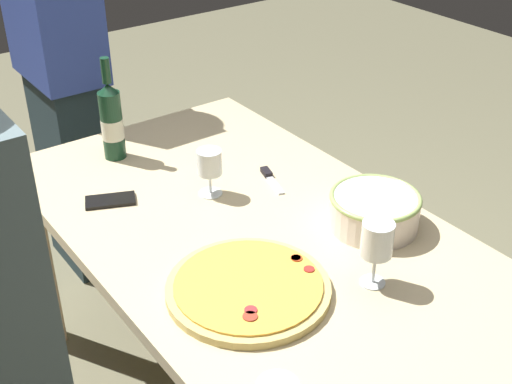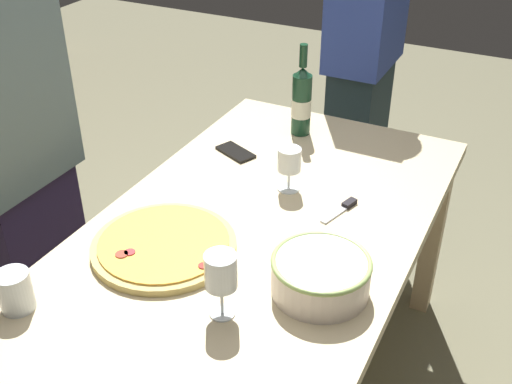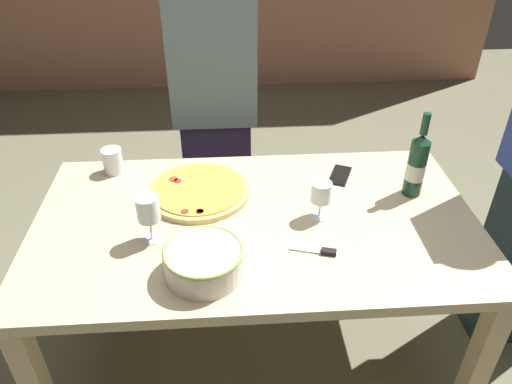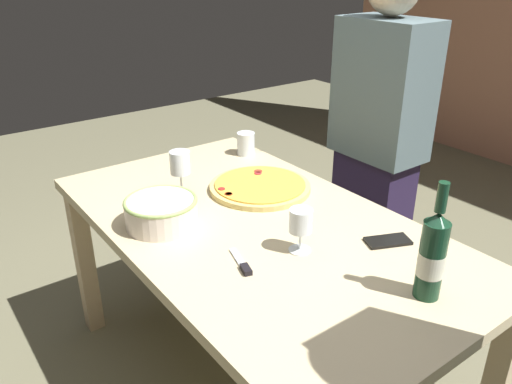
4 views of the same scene
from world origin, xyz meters
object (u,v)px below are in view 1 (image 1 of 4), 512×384
Objects in this scene: pizza at (248,288)px; pizza_knife at (270,177)px; wine_glass_by_bottle at (209,165)px; wine_bottle at (112,121)px; dining_table at (256,256)px; serving_bowl at (374,210)px; person_guest_left at (60,68)px; wine_glass_near_pizza at (377,242)px; cell_phone at (110,200)px.

pizza_knife is at bearing -42.45° from pizza.
wine_glass_by_bottle is (0.44, -0.17, 0.08)m from pizza.
wine_bottle reaches higher than pizza.
dining_table is 6.40× the size of serving_bowl.
person_guest_left is at bearing -5.47° from wine_bottle.
wine_glass_near_pizza is 0.10× the size of person_guest_left.
wine_bottle reaches higher than cell_phone.
pizza is 0.83m from wine_bottle.
wine_glass_near_pizza is 0.60m from wine_glass_by_bottle.
person_guest_left is (1.52, 0.16, 0.01)m from wine_glass_near_pizza.
serving_bowl is at bearing 10.78° from person_guest_left.
person_guest_left is at bearing 3.53° from dining_table.
dining_table is 0.93× the size of person_guest_left.
serving_bowl reaches higher than pizza.
dining_table is at bearing 14.12° from wine_glass_near_pizza.
wine_bottle is (0.61, 0.12, 0.22)m from dining_table.
pizza_knife is (-0.42, -0.32, -0.12)m from wine_bottle.
person_guest_left is (0.93, 0.07, 0.03)m from wine_glass_by_bottle.
pizza_knife reaches higher than cell_phone.
person_guest_left is (1.37, -0.11, 0.11)m from pizza.
wine_bottle is at bearing -9.00° from person_guest_left.
wine_glass_near_pizza is 1.21× the size of wine_glass_by_bottle.
pizza is at bearing 137.55° from pizza_knife.
wine_glass_near_pizza is 0.58m from pizza_knife.
pizza_knife is at bearing -86.40° from cell_phone.
wine_glass_near_pizza is 1.53m from person_guest_left.
pizza_knife is (0.41, -0.37, -0.01)m from pizza.
person_guest_left reaches higher than dining_table.
dining_table is 0.29m from pizza.
wine_bottle is 2.35× the size of wine_glass_by_bottle.
serving_bowl is at bearing -153.60° from wine_bottle.
serving_bowl is (0.03, -0.45, 0.04)m from pizza.
pizza is 1.18× the size of wine_bottle.
dining_table is 11.09× the size of wine_glass_by_bottle.
cell_phone is (0.54, 0.53, -0.05)m from serving_bowl.
wine_glass_near_pizza is at bearing -130.42° from cell_phone.
wine_glass_near_pizza is at bearing 169.31° from pizza_knife.
pizza_knife is at bearing -142.44° from wine_bottle.
wine_glass_by_bottle is at bearing 0.55° from dining_table.
wine_bottle reaches higher than serving_bowl.
serving_bowl is 0.89m from wine_bottle.
person_guest_left is (0.79, -0.19, 0.12)m from cell_phone.
wine_glass_by_bottle reaches higher than serving_bowl.
person_guest_left is at bearing 15.57° from pizza_knife.
wine_bottle reaches higher than wine_glass_by_bottle.
pizza is at bearing 60.67° from wine_glass_near_pizza.
wine_bottle is at bearing -3.69° from pizza.
wine_bottle is 0.55m from person_guest_left.
person_guest_left reaches higher than wine_bottle.
wine_bottle is (0.79, 0.39, 0.08)m from serving_bowl.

